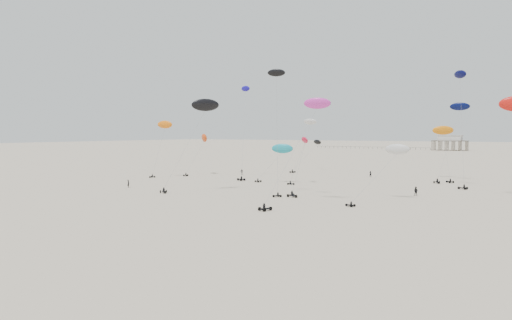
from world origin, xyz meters
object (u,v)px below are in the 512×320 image
Objects in this scene: rig_0 at (163,132)px; rig_4 at (455,124)px; rig_9 at (390,157)px; spectator_0 at (128,188)px; pavilion_main at (450,144)px.

rig_4 is at bearing -158.70° from rig_0.
rig_0 is at bearing 91.10° from rig_9.
rig_9 is 7.92× the size of spectator_0.
rig_4 is 77.70m from spectator_0.
rig_4 reaches higher than spectator_0.
pavilion_main is 260.95m from spectator_0.
rig_0 is 0.75× the size of rig_4.
rig_0 is 27.75m from spectator_0.
rig_4 reaches higher than pavilion_main.
spectator_0 is (-58.09, -49.71, -13.81)m from rig_4.
rig_9 reaches higher than pavilion_main.
pavilion_main is 239.41m from rig_0.
rig_0 is 65.66m from rig_9.
spectator_0 is at bearing 10.71° from rig_4.
pavilion_main is 10.60× the size of spectator_0.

